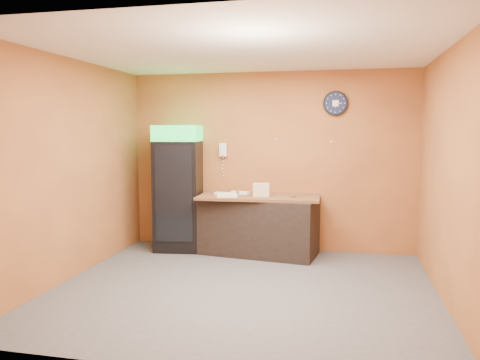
# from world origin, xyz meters

# --- Properties ---
(floor) EXTENTS (4.50, 4.50, 0.00)m
(floor) POSITION_xyz_m (0.00, 0.00, 0.00)
(floor) COLOR #47474C
(floor) RESTS_ON ground
(back_wall) EXTENTS (4.50, 0.02, 2.80)m
(back_wall) POSITION_xyz_m (0.00, 2.00, 1.40)
(back_wall) COLOR #B16A32
(back_wall) RESTS_ON floor
(left_wall) EXTENTS (0.02, 4.00, 2.80)m
(left_wall) POSITION_xyz_m (-2.25, 0.00, 1.40)
(left_wall) COLOR #B16A32
(left_wall) RESTS_ON floor
(right_wall) EXTENTS (0.02, 4.00, 2.80)m
(right_wall) POSITION_xyz_m (2.25, 0.00, 1.40)
(right_wall) COLOR #B16A32
(right_wall) RESTS_ON floor
(ceiling) EXTENTS (4.50, 4.00, 0.02)m
(ceiling) POSITION_xyz_m (0.00, 0.00, 2.80)
(ceiling) COLOR white
(ceiling) RESTS_ON back_wall
(beverage_cooler) EXTENTS (0.77, 0.78, 1.97)m
(beverage_cooler) POSITION_xyz_m (-1.41, 1.61, 0.96)
(beverage_cooler) COLOR black
(beverage_cooler) RESTS_ON floor
(prep_counter) EXTENTS (1.82, 0.99, 0.87)m
(prep_counter) POSITION_xyz_m (-0.10, 1.61, 0.43)
(prep_counter) COLOR black
(prep_counter) RESTS_ON floor
(wall_clock) EXTENTS (0.38, 0.06, 0.38)m
(wall_clock) POSITION_xyz_m (1.00, 1.97, 2.30)
(wall_clock) COLOR black
(wall_clock) RESTS_ON back_wall
(wall_phone) EXTENTS (0.11, 0.10, 0.21)m
(wall_phone) POSITION_xyz_m (-0.75, 1.95, 1.58)
(wall_phone) COLOR white
(wall_phone) RESTS_ON back_wall
(butcher_paper) EXTENTS (1.86, 0.94, 0.04)m
(butcher_paper) POSITION_xyz_m (-0.10, 1.61, 0.89)
(butcher_paper) COLOR brown
(butcher_paper) RESTS_ON prep_counter
(sub_roll_stack) EXTENTS (0.25, 0.13, 0.20)m
(sub_roll_stack) POSITION_xyz_m (-0.05, 1.49, 1.01)
(sub_roll_stack) COLOR beige
(sub_roll_stack) RESTS_ON butcher_paper
(wrapped_sandwich_left) EXTENTS (0.29, 0.18, 0.04)m
(wrapped_sandwich_left) POSITION_xyz_m (-0.64, 1.53, 0.93)
(wrapped_sandwich_left) COLOR white
(wrapped_sandwich_left) RESTS_ON butcher_paper
(wrapped_sandwich_mid) EXTENTS (0.32, 0.18, 0.04)m
(wrapped_sandwich_mid) POSITION_xyz_m (-0.53, 1.33, 0.93)
(wrapped_sandwich_mid) COLOR white
(wrapped_sandwich_mid) RESTS_ON butcher_paper
(wrapped_sandwich_right) EXTENTS (0.30, 0.16, 0.04)m
(wrapped_sandwich_right) POSITION_xyz_m (-0.42, 1.69, 0.93)
(wrapped_sandwich_right) COLOR white
(wrapped_sandwich_right) RESTS_ON butcher_paper
(kitchen_tool) EXTENTS (0.07, 0.07, 0.07)m
(kitchen_tool) POSITION_xyz_m (-0.44, 1.65, 0.94)
(kitchen_tool) COLOR silver
(kitchen_tool) RESTS_ON butcher_paper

